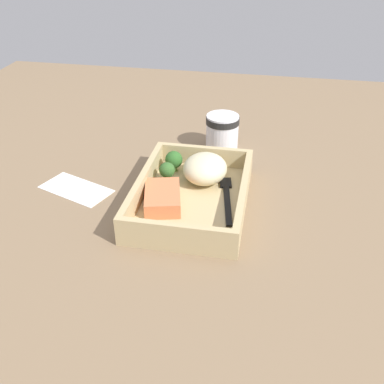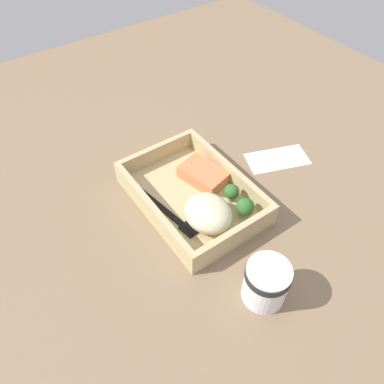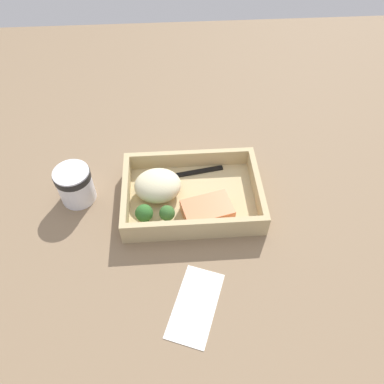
# 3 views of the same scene
# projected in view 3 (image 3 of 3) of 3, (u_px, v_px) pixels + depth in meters

# --- Properties ---
(ground_plane) EXTENTS (1.60, 1.60, 0.02)m
(ground_plane) POSITION_uv_depth(u_px,v_px,m) (192.00, 203.00, 0.81)
(ground_plane) COLOR #7E664B
(takeout_tray) EXTENTS (0.28, 0.20, 0.01)m
(takeout_tray) POSITION_uv_depth(u_px,v_px,m) (192.00, 198.00, 0.79)
(takeout_tray) COLOR tan
(takeout_tray) RESTS_ON ground_plane
(tray_rim) EXTENTS (0.28, 0.20, 0.04)m
(tray_rim) POSITION_uv_depth(u_px,v_px,m) (192.00, 190.00, 0.77)
(tray_rim) COLOR tan
(tray_rim) RESTS_ON takeout_tray
(salmon_fillet) EXTENTS (0.11, 0.08, 0.03)m
(salmon_fillet) POSITION_uv_depth(u_px,v_px,m) (207.00, 210.00, 0.75)
(salmon_fillet) COLOR #DC7548
(salmon_fillet) RESTS_ON takeout_tray
(mashed_potatoes) EXTENTS (0.10, 0.09, 0.05)m
(mashed_potatoes) POSITION_uv_depth(u_px,v_px,m) (158.00, 185.00, 0.77)
(mashed_potatoes) COLOR beige
(mashed_potatoes) RESTS_ON takeout_tray
(broccoli_floret_1) EXTENTS (0.03, 0.03, 0.04)m
(broccoli_floret_1) POSITION_uv_depth(u_px,v_px,m) (167.00, 213.00, 0.73)
(broccoli_floret_1) COLOR #7D9855
(broccoli_floret_1) RESTS_ON takeout_tray
(broccoli_floret_2) EXTENTS (0.04, 0.04, 0.04)m
(broccoli_floret_2) POSITION_uv_depth(u_px,v_px,m) (144.00, 213.00, 0.73)
(broccoli_floret_2) COLOR #7CA455
(broccoli_floret_2) RESTS_ON takeout_tray
(fork) EXTENTS (0.16, 0.04, 0.00)m
(fork) POSITION_uv_depth(u_px,v_px,m) (183.00, 174.00, 0.83)
(fork) COLOR black
(fork) RESTS_ON takeout_tray
(paper_cup) EXTENTS (0.07, 0.07, 0.08)m
(paper_cup) POSITION_uv_depth(u_px,v_px,m) (75.00, 184.00, 0.77)
(paper_cup) COLOR white
(paper_cup) RESTS_ON ground_plane
(receipt_slip) EXTENTS (0.12, 0.16, 0.00)m
(receipt_slip) POSITION_uv_depth(u_px,v_px,m) (195.00, 305.00, 0.65)
(receipt_slip) COLOR white
(receipt_slip) RESTS_ON ground_plane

